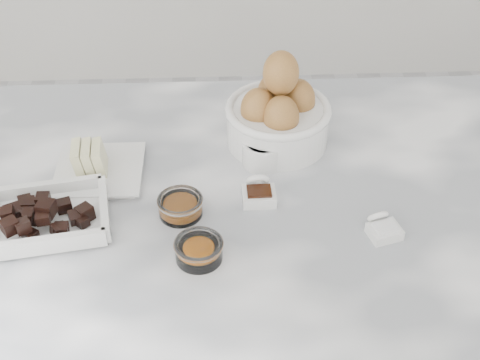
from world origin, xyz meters
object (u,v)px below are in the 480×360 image
Objects in this scene: chocolate_dish at (48,215)px; butter_plate at (97,166)px; sugar_ramekin at (263,152)px; vanilla_spoon at (259,192)px; honey_bowl at (180,206)px; egg_bowl at (278,114)px; zest_bowl at (199,249)px; salt_spoon at (383,228)px.

butter_plate is (0.06, 0.12, -0.00)m from chocolate_dish.
vanilla_spoon is at bearing -98.06° from sugar_ramekin.
chocolate_dish reaches higher than honey_bowl.
sugar_ramekin is at bearing 42.24° from honey_bowl.
egg_bowl is at bearing 15.37° from butter_plate.
chocolate_dish is at bearing -171.34° from vanilla_spoon.
vanilla_spoon is at bearing 8.66° from chocolate_dish.
honey_bowl is (0.20, 0.02, -0.01)m from chocolate_dish.
egg_bowl reaches higher than butter_plate.
chocolate_dish is 2.84× the size of sugar_ramekin.
vanilla_spoon reaches higher than honey_bowl.
chocolate_dish reaches higher than zest_bowl.
vanilla_spoon is at bearing -105.38° from egg_bowl.
butter_plate is at bearing 63.59° from chocolate_dish.
chocolate_dish reaches higher than vanilla_spoon.
sugar_ramekin is at bearing 132.93° from salt_spoon.
honey_bowl and zest_bowl have the same top height.
egg_bowl reaches higher than chocolate_dish.
egg_bowl is (0.31, 0.09, 0.04)m from butter_plate.
chocolate_dish is at bearing -150.85° from egg_bowl.
butter_plate is 2.21× the size of vanilla_spoon.
zest_bowl is at bearing -116.00° from sugar_ramekin.
butter_plate is 0.32m from egg_bowl.
chocolate_dish is 0.14m from butter_plate.
sugar_ramekin reaches higher than vanilla_spoon.
egg_bowl is at bearing 64.58° from sugar_ramekin.
butter_plate reaches higher than vanilla_spoon.
honey_bowl is (-0.17, -0.19, -0.04)m from egg_bowl.
salt_spoon is at bearing 8.14° from zest_bowl.
sugar_ramekin is (0.28, 0.02, 0.00)m from butter_plate.
vanilla_spoon is at bearing 14.20° from honey_bowl.
salt_spoon is (0.18, -0.09, -0.00)m from vanilla_spoon.
butter_plate is 0.26m from zest_bowl.
salt_spoon is (0.17, -0.18, -0.01)m from sugar_ramekin.
honey_bowl is (0.14, -0.10, -0.00)m from butter_plate.
sugar_ramekin is 0.25m from zest_bowl.
chocolate_dish is 0.51m from salt_spoon.
honey_bowl is at bearing -165.80° from vanilla_spoon.
zest_bowl is (-0.11, -0.22, -0.01)m from sugar_ramekin.
salt_spoon reaches higher than zest_bowl.
sugar_ramekin is 1.08× the size of salt_spoon.
vanilla_spoon is at bearing 154.10° from salt_spoon.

